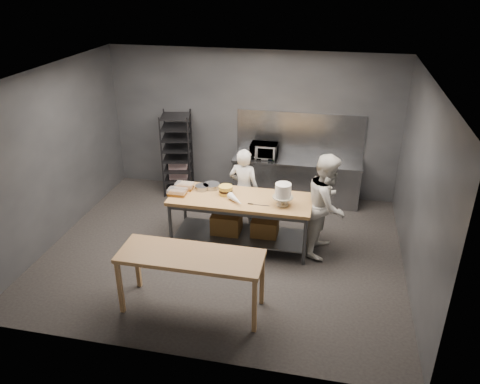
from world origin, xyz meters
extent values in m
plane|color=black|center=(0.00, 0.00, 0.00)|extent=(6.00, 6.00, 0.00)
cube|color=#4C4F54|center=(0.00, 2.50, 1.50)|extent=(6.00, 0.04, 3.00)
cube|color=olive|center=(0.24, 0.24, 0.89)|extent=(2.40, 0.90, 0.06)
cube|color=#47494C|center=(0.24, 0.24, 0.20)|extent=(2.25, 0.75, 0.03)
cylinder|color=#47494C|center=(-0.90, -0.15, 0.43)|extent=(0.06, 0.06, 0.86)
cylinder|color=#47494C|center=(-0.90, 0.63, 0.43)|extent=(0.06, 0.06, 0.86)
cylinder|color=#47494C|center=(1.38, -0.15, 0.43)|extent=(0.06, 0.06, 0.86)
cylinder|color=#47494C|center=(1.38, 0.63, 0.43)|extent=(0.06, 0.06, 0.86)
cube|color=brown|center=(-0.02, 0.27, 0.39)|extent=(0.50, 0.40, 0.35)
cube|color=brown|center=(0.65, 0.32, 0.36)|extent=(0.45, 0.38, 0.30)
cube|color=brown|center=(-0.08, -1.56, 0.87)|extent=(2.00, 0.70, 0.06)
cube|color=brown|center=(-1.03, -1.86, 0.42)|extent=(0.06, 0.06, 0.84)
cube|color=brown|center=(-1.03, -1.26, 0.42)|extent=(0.06, 0.06, 0.84)
cube|color=brown|center=(0.87, -1.86, 0.42)|extent=(0.06, 0.06, 0.84)
cube|color=brown|center=(0.87, -1.26, 0.42)|extent=(0.06, 0.06, 0.84)
cube|color=slate|center=(1.00, 2.18, 0.88)|extent=(2.60, 0.60, 0.04)
cube|color=slate|center=(1.00, 2.18, 0.43)|extent=(2.56, 0.56, 0.86)
cube|color=slate|center=(1.00, 2.48, 1.35)|extent=(2.60, 0.02, 0.90)
cube|color=black|center=(-1.52, 2.10, 0.88)|extent=(0.72, 0.76, 1.75)
cube|color=silver|center=(-1.52, 2.10, 0.54)|extent=(0.42, 0.31, 0.45)
imported|color=silver|center=(0.16, 0.88, 0.77)|extent=(0.62, 0.46, 1.55)
imported|color=silver|center=(1.67, 0.35, 0.88)|extent=(0.82, 0.97, 1.77)
imported|color=black|center=(0.32, 2.18, 1.05)|extent=(0.54, 0.37, 0.30)
cylinder|color=#B1A68D|center=(0.97, 0.12, 0.93)|extent=(0.20, 0.20, 0.02)
cylinder|color=#B1A68D|center=(0.97, 0.12, 1.00)|extent=(0.06, 0.06, 0.12)
cylinder|color=#B1A68D|center=(0.97, 0.12, 1.07)|extent=(0.34, 0.34, 0.02)
cylinder|color=white|center=(0.97, 0.12, 1.19)|extent=(0.26, 0.26, 0.22)
cylinder|color=gold|center=(-0.03, 0.31, 0.95)|extent=(0.24, 0.24, 0.06)
cylinder|color=black|center=(-0.03, 0.31, 1.00)|extent=(0.24, 0.24, 0.04)
cylinder|color=gold|center=(-0.03, 0.31, 1.05)|extent=(0.24, 0.24, 0.06)
cylinder|color=gray|center=(-0.49, 0.42, 0.96)|extent=(0.24, 0.24, 0.07)
cylinder|color=gray|center=(-0.34, 0.51, 0.96)|extent=(0.29, 0.29, 0.07)
cone|color=white|center=(0.20, 0.03, 0.98)|extent=(0.35, 0.36, 0.12)
cube|color=slate|center=(0.63, 0.04, 0.92)|extent=(0.28, 0.02, 0.00)
cube|color=black|center=(0.45, 0.04, 0.93)|extent=(0.09, 0.02, 0.02)
cube|color=#9C661F|center=(-0.84, 0.12, 0.95)|extent=(0.30, 0.20, 0.05)
cube|color=silver|center=(-0.84, 0.12, 1.00)|extent=(0.31, 0.21, 0.06)
cube|color=#9C661F|center=(-0.80, 0.37, 0.95)|extent=(0.30, 0.20, 0.05)
cube|color=silver|center=(-0.80, 0.37, 1.00)|extent=(0.31, 0.21, 0.06)
camera|label=1|loc=(1.69, -6.65, 4.45)|focal=35.00mm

